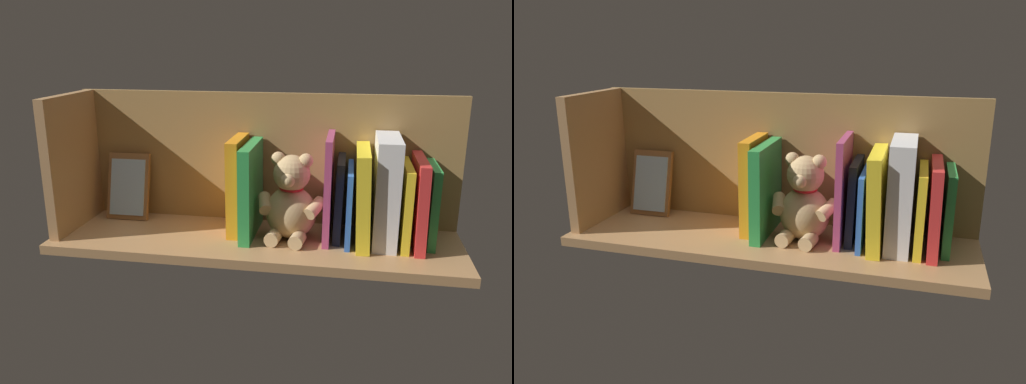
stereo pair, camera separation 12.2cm
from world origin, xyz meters
TOP-DOWN VIEW (x-y plane):
  - ground_plane at (0.00, 0.00)cm, footprint 96.47×29.43cm
  - shelf_back_panel at (0.00, -12.46)cm, footprint 96.47×1.50cm
  - shelf_side_divider at (46.23, 0.00)cm, footprint 2.40×23.43cm
  - book_0 at (-40.17, -3.99)cm, footprint 1.86×14.64cm
  - book_1 at (-37.22, -2.29)cm, footprint 2.64×18.06cm
  - book_2 at (-34.29, -2.61)cm, footprint 1.80×17.40cm
  - dictionary_thick_white at (-29.82, -2.57)cm, footprint 5.38×17.29cm
  - book_3 at (-24.73, -1.84)cm, footprint 3.89×18.95cm
  - book_4 at (-21.72, -2.68)cm, footprint 1.23×17.26cm
  - book_5 at (-19.35, -4.11)cm, footprint 2.16×14.41cm
  - book_6 at (-16.81, -3.06)cm, footprint 1.57×16.51cm
  - teddy_bear at (-8.22, -0.60)cm, footprint 16.73×14.23cm
  - book_7 at (1.55, -1.91)cm, footprint 2.68×18.80cm
  - book_8 at (5.17, -3.80)cm, footprint 2.81×15.03cm
  - picture_frame_leaning at (35.62, -8.05)cm, footprint 11.06×5.84cm

SIDE VIEW (x-z plane):
  - ground_plane at x=0.00cm, z-range -2.20..0.00cm
  - picture_frame_leaning at x=35.62cm, z-range -0.16..16.99cm
  - book_4 at x=-21.72cm, z-range 0.00..17.46cm
  - teddy_bear at x=-8.22cm, z-range -1.24..19.51cm
  - book_0 at x=-40.17cm, z-range 0.00..18.52cm
  - book_2 at x=-34.29cm, z-range 0.00..18.74cm
  - book_5 at x=-19.35cm, z-range -0.02..19.12cm
  - book_1 at x=-37.22cm, z-range -0.02..20.25cm
  - book_3 at x=-24.73cm, z-range -0.05..22.10cm
  - book_7 at x=1.55cm, z-range 0.00..22.27cm
  - book_8 at x=5.17cm, z-range 0.00..23.20cm
  - book_6 at x=-16.81cm, z-range 0.00..24.64cm
  - dictionary_thick_white at x=-29.82cm, z-range 0.00..24.77cm
  - shelf_back_panel at x=0.00cm, z-range 0.00..33.08cm
  - shelf_side_divider at x=46.23cm, z-range 0.00..33.08cm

